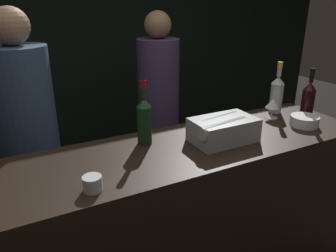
% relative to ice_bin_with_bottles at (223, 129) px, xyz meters
% --- Properties ---
extents(wall_back_chalkboard, '(6.40, 0.06, 2.80)m').
position_rel_ice_bin_with_bottles_xyz_m(wall_back_chalkboard, '(-0.30, 2.03, 0.23)').
color(wall_back_chalkboard, black).
rests_on(wall_back_chalkboard, ground_plane).
extents(bar_counter, '(2.33, 0.59, 1.10)m').
position_rel_ice_bin_with_bottles_xyz_m(bar_counter, '(-0.30, 0.03, -0.62)').
color(bar_counter, black).
rests_on(bar_counter, ground_plane).
extents(ice_bin_with_bottles, '(0.36, 0.22, 0.13)m').
position_rel_ice_bin_with_bottles_xyz_m(ice_bin_with_bottles, '(0.00, 0.00, 0.00)').
color(ice_bin_with_bottles, '#9EA0A5').
rests_on(ice_bin_with_bottles, bar_counter).
extents(bowl_white, '(0.17, 0.17, 0.06)m').
position_rel_ice_bin_with_bottles_xyz_m(bowl_white, '(0.58, -0.05, -0.04)').
color(bowl_white, white).
rests_on(bowl_white, bar_counter).
extents(wine_glass, '(0.09, 0.09, 0.13)m').
position_rel_ice_bin_with_bottles_xyz_m(wine_glass, '(0.50, 0.15, 0.02)').
color(wine_glass, silver).
rests_on(wine_glass, bar_counter).
extents(candle_votive, '(0.08, 0.08, 0.06)m').
position_rel_ice_bin_with_bottles_xyz_m(candle_votive, '(-0.76, -0.16, -0.04)').
color(candle_votive, silver).
rests_on(candle_votive, bar_counter).
extents(rose_wine_bottle, '(0.08, 0.08, 0.34)m').
position_rel_ice_bin_with_bottles_xyz_m(rose_wine_bottle, '(0.61, 0.23, 0.06)').
color(rose_wine_bottle, '#B2B7AD').
rests_on(rose_wine_bottle, bar_counter).
extents(red_wine_bottle_black_foil, '(0.08, 0.08, 0.32)m').
position_rel_ice_bin_with_bottles_xyz_m(red_wine_bottle_black_foil, '(0.72, 0.06, 0.05)').
color(red_wine_bottle_black_foil, black).
rests_on(red_wine_bottle_black_foil, bar_counter).
extents(red_wine_bottle_burgundy, '(0.08, 0.08, 0.35)m').
position_rel_ice_bin_with_bottles_xyz_m(red_wine_bottle_burgundy, '(-0.39, 0.17, 0.07)').
color(red_wine_bottle_burgundy, '#143319').
rests_on(red_wine_bottle_burgundy, bar_counter).
extents(person_in_hoodie, '(0.34, 0.34, 1.74)m').
position_rel_ice_bin_with_bottles_xyz_m(person_in_hoodie, '(0.13, 1.05, -0.20)').
color(person_in_hoodie, black).
rests_on(person_in_hoodie, ground_plane).
extents(person_blond_tee, '(0.36, 0.36, 1.79)m').
position_rel_ice_bin_with_bottles_xyz_m(person_blond_tee, '(-0.92, 0.72, -0.17)').
color(person_blond_tee, black).
rests_on(person_blond_tee, ground_plane).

